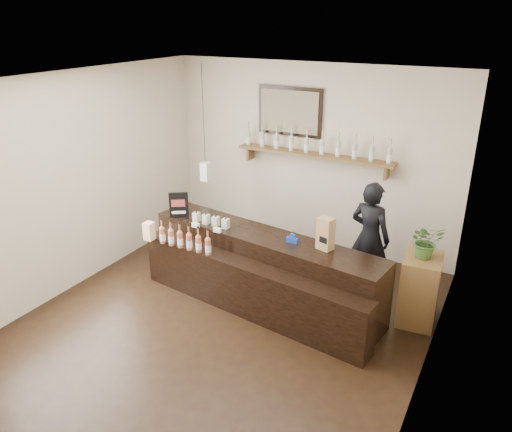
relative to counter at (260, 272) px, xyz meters
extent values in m
plane|color=black|center=(-0.15, -0.58, -0.42)|extent=(5.00, 5.00, 0.00)
plane|color=beige|center=(-0.15, 1.92, 0.98)|extent=(4.50, 0.00, 4.50)
plane|color=beige|center=(-0.15, -3.08, 0.98)|extent=(4.50, 0.00, 4.50)
plane|color=beige|center=(-2.40, -0.58, 0.98)|extent=(0.00, 5.00, 5.00)
plane|color=beige|center=(2.10, -0.58, 0.98)|extent=(0.00, 5.00, 5.00)
plane|color=white|center=(-0.15, -0.58, 2.38)|extent=(5.00, 5.00, 0.00)
cube|color=brown|center=(-0.05, 1.79, 1.08)|extent=(2.40, 0.25, 0.04)
cube|color=brown|center=(-1.13, 1.82, 0.96)|extent=(0.04, 0.20, 0.20)
cube|color=brown|center=(1.03, 1.82, 0.96)|extent=(0.04, 0.20, 0.20)
cube|color=black|center=(-0.50, 1.89, 1.66)|extent=(1.02, 0.04, 0.72)
cube|color=#4E4032|center=(-0.50, 1.86, 1.66)|extent=(0.92, 0.01, 0.62)
cube|color=white|center=(-1.45, 1.02, 0.83)|extent=(0.12, 0.12, 0.28)
cylinder|color=black|center=(-1.45, 1.02, 1.68)|extent=(0.01, 0.01, 1.41)
cylinder|color=#AFC5A4|center=(-1.15, 1.79, 1.20)|extent=(0.07, 0.07, 0.20)
cone|color=#AFC5A4|center=(-1.15, 1.79, 1.33)|extent=(0.07, 0.07, 0.05)
cylinder|color=#AFC5A4|center=(-1.15, 1.79, 1.39)|extent=(0.02, 0.02, 0.07)
cylinder|color=#F2AD47|center=(-1.15, 1.79, 1.44)|extent=(0.03, 0.03, 0.02)
cylinder|color=white|center=(-1.15, 1.79, 1.18)|extent=(0.07, 0.07, 0.09)
cylinder|color=#AFC5A4|center=(-0.90, 1.79, 1.20)|extent=(0.07, 0.07, 0.20)
cone|color=#AFC5A4|center=(-0.90, 1.79, 1.33)|extent=(0.07, 0.07, 0.05)
cylinder|color=#AFC5A4|center=(-0.90, 1.79, 1.39)|extent=(0.02, 0.02, 0.07)
cylinder|color=#F2AD47|center=(-0.90, 1.79, 1.44)|extent=(0.03, 0.03, 0.02)
cylinder|color=white|center=(-0.90, 1.79, 1.18)|extent=(0.07, 0.07, 0.09)
cylinder|color=#AFC5A4|center=(-0.66, 1.79, 1.20)|extent=(0.07, 0.07, 0.20)
cone|color=#AFC5A4|center=(-0.66, 1.79, 1.33)|extent=(0.07, 0.07, 0.05)
cylinder|color=#AFC5A4|center=(-0.66, 1.79, 1.39)|extent=(0.02, 0.02, 0.07)
cylinder|color=#F2AD47|center=(-0.66, 1.79, 1.44)|extent=(0.03, 0.03, 0.02)
cylinder|color=white|center=(-0.66, 1.79, 1.18)|extent=(0.07, 0.07, 0.09)
cylinder|color=#AFC5A4|center=(-0.42, 1.79, 1.20)|extent=(0.07, 0.07, 0.20)
cone|color=#AFC5A4|center=(-0.42, 1.79, 1.33)|extent=(0.07, 0.07, 0.05)
cylinder|color=#AFC5A4|center=(-0.42, 1.79, 1.39)|extent=(0.02, 0.02, 0.07)
cylinder|color=#F2AD47|center=(-0.42, 1.79, 1.44)|extent=(0.03, 0.03, 0.02)
cylinder|color=white|center=(-0.42, 1.79, 1.18)|extent=(0.07, 0.07, 0.09)
cylinder|color=#AFC5A4|center=(-0.17, 1.79, 1.20)|extent=(0.07, 0.07, 0.20)
cone|color=#AFC5A4|center=(-0.17, 1.79, 1.33)|extent=(0.07, 0.07, 0.05)
cylinder|color=#AFC5A4|center=(-0.17, 1.79, 1.39)|extent=(0.02, 0.02, 0.07)
cylinder|color=#F2AD47|center=(-0.17, 1.79, 1.44)|extent=(0.03, 0.03, 0.02)
cylinder|color=white|center=(-0.17, 1.79, 1.18)|extent=(0.07, 0.07, 0.09)
cylinder|color=#AFC5A4|center=(0.07, 1.79, 1.20)|extent=(0.07, 0.07, 0.20)
cone|color=#AFC5A4|center=(0.07, 1.79, 1.33)|extent=(0.07, 0.07, 0.05)
cylinder|color=#AFC5A4|center=(0.07, 1.79, 1.39)|extent=(0.02, 0.02, 0.07)
cylinder|color=#F2AD47|center=(0.07, 1.79, 1.44)|extent=(0.03, 0.03, 0.02)
cylinder|color=white|center=(0.07, 1.79, 1.18)|extent=(0.07, 0.07, 0.09)
cylinder|color=#AFC5A4|center=(0.32, 1.79, 1.20)|extent=(0.07, 0.07, 0.20)
cone|color=#AFC5A4|center=(0.32, 1.79, 1.33)|extent=(0.07, 0.07, 0.05)
cylinder|color=#AFC5A4|center=(0.32, 1.79, 1.39)|extent=(0.02, 0.02, 0.07)
cylinder|color=#F2AD47|center=(0.32, 1.79, 1.44)|extent=(0.03, 0.03, 0.02)
cylinder|color=white|center=(0.32, 1.79, 1.18)|extent=(0.07, 0.07, 0.09)
cylinder|color=#AFC5A4|center=(0.56, 1.79, 1.20)|extent=(0.07, 0.07, 0.20)
cone|color=#AFC5A4|center=(0.56, 1.79, 1.33)|extent=(0.07, 0.07, 0.05)
cylinder|color=#AFC5A4|center=(0.56, 1.79, 1.39)|extent=(0.02, 0.02, 0.07)
cylinder|color=#F2AD47|center=(0.56, 1.79, 1.44)|extent=(0.03, 0.03, 0.02)
cylinder|color=white|center=(0.56, 1.79, 1.18)|extent=(0.07, 0.07, 0.09)
cylinder|color=#AFC5A4|center=(0.81, 1.79, 1.20)|extent=(0.07, 0.07, 0.20)
cone|color=#AFC5A4|center=(0.81, 1.79, 1.33)|extent=(0.07, 0.07, 0.05)
cylinder|color=#AFC5A4|center=(0.81, 1.79, 1.39)|extent=(0.02, 0.02, 0.07)
cylinder|color=#F2AD47|center=(0.81, 1.79, 1.44)|extent=(0.03, 0.03, 0.02)
cylinder|color=white|center=(0.81, 1.79, 1.18)|extent=(0.07, 0.07, 0.09)
cylinder|color=#AFC5A4|center=(1.05, 1.79, 1.20)|extent=(0.07, 0.07, 0.20)
cone|color=#AFC5A4|center=(1.05, 1.79, 1.33)|extent=(0.07, 0.07, 0.05)
cylinder|color=#AFC5A4|center=(1.05, 1.79, 1.39)|extent=(0.02, 0.02, 0.07)
cylinder|color=#F2AD47|center=(1.05, 1.79, 1.44)|extent=(0.03, 0.03, 0.02)
cylinder|color=white|center=(1.05, 1.79, 1.18)|extent=(0.07, 0.07, 0.09)
cube|color=black|center=(0.01, 0.12, 0.03)|extent=(3.23, 1.00, 0.89)
cube|color=black|center=(0.01, -0.30, -0.08)|extent=(3.19, 0.72, 0.67)
cube|color=white|center=(-0.88, -0.09, 0.50)|extent=(0.10, 0.04, 0.05)
cube|color=white|center=(-0.55, -0.09, 0.50)|extent=(0.10, 0.04, 0.05)
cube|color=#F7DA97|center=(-1.47, -0.30, 0.32)|extent=(0.12, 0.12, 0.12)
cube|color=#F7DA97|center=(-1.47, -0.30, 0.44)|extent=(0.12, 0.12, 0.12)
cube|color=#AFC5A4|center=(-0.97, 0.07, 0.53)|extent=(0.08, 0.08, 0.13)
cube|color=beige|center=(-0.97, 0.03, 0.53)|extent=(0.07, 0.00, 0.06)
cylinder|color=black|center=(-0.97, 0.07, 0.61)|extent=(0.02, 0.02, 0.03)
cube|color=#AFC5A4|center=(-0.82, 0.07, 0.53)|extent=(0.08, 0.08, 0.13)
cube|color=beige|center=(-0.82, 0.03, 0.53)|extent=(0.07, 0.00, 0.06)
cylinder|color=black|center=(-0.82, 0.07, 0.61)|extent=(0.02, 0.02, 0.03)
cube|color=#AFC5A4|center=(-0.67, 0.07, 0.53)|extent=(0.08, 0.08, 0.13)
cube|color=beige|center=(-0.67, 0.03, 0.53)|extent=(0.07, 0.00, 0.06)
cylinder|color=black|center=(-0.67, 0.07, 0.61)|extent=(0.02, 0.02, 0.03)
cube|color=#AFC5A4|center=(-0.53, 0.07, 0.53)|extent=(0.08, 0.08, 0.13)
cube|color=beige|center=(-0.53, 0.03, 0.53)|extent=(0.07, 0.00, 0.06)
cylinder|color=black|center=(-0.53, 0.07, 0.61)|extent=(0.02, 0.02, 0.03)
cylinder|color=#B2603C|center=(-1.26, -0.30, 0.36)|extent=(0.07, 0.07, 0.20)
cone|color=#B2603C|center=(-1.26, -0.30, 0.48)|extent=(0.07, 0.07, 0.05)
cylinder|color=#B2603C|center=(-1.26, -0.30, 0.54)|extent=(0.02, 0.02, 0.07)
cylinder|color=black|center=(-1.26, -0.30, 0.59)|extent=(0.03, 0.03, 0.02)
cylinder|color=white|center=(-1.26, -0.30, 0.34)|extent=(0.07, 0.07, 0.09)
cylinder|color=#B2603C|center=(-1.11, -0.30, 0.36)|extent=(0.07, 0.07, 0.20)
cone|color=#B2603C|center=(-1.11, -0.30, 0.48)|extent=(0.07, 0.07, 0.05)
cylinder|color=#B2603C|center=(-1.11, -0.30, 0.54)|extent=(0.02, 0.02, 0.07)
cylinder|color=black|center=(-1.11, -0.30, 0.59)|extent=(0.03, 0.03, 0.02)
cylinder|color=white|center=(-1.11, -0.30, 0.34)|extent=(0.07, 0.07, 0.09)
cylinder|color=#B2603C|center=(-0.97, -0.30, 0.36)|extent=(0.07, 0.07, 0.20)
cone|color=#B2603C|center=(-0.97, -0.30, 0.48)|extent=(0.07, 0.07, 0.05)
cylinder|color=#B2603C|center=(-0.97, -0.30, 0.54)|extent=(0.02, 0.02, 0.07)
cylinder|color=black|center=(-0.97, -0.30, 0.59)|extent=(0.03, 0.03, 0.02)
cylinder|color=white|center=(-0.97, -0.30, 0.34)|extent=(0.07, 0.07, 0.09)
cylinder|color=#B2603C|center=(-0.83, -0.30, 0.36)|extent=(0.07, 0.07, 0.20)
cone|color=#B2603C|center=(-0.83, -0.30, 0.48)|extent=(0.07, 0.07, 0.05)
cylinder|color=#B2603C|center=(-0.83, -0.30, 0.54)|extent=(0.02, 0.02, 0.07)
cylinder|color=black|center=(-0.83, -0.30, 0.59)|extent=(0.03, 0.03, 0.02)
cylinder|color=white|center=(-0.83, -0.30, 0.34)|extent=(0.07, 0.07, 0.09)
cylinder|color=#B2603C|center=(-0.69, -0.30, 0.36)|extent=(0.07, 0.07, 0.20)
cone|color=#B2603C|center=(-0.69, -0.30, 0.48)|extent=(0.07, 0.07, 0.05)
cylinder|color=#B2603C|center=(-0.69, -0.30, 0.54)|extent=(0.02, 0.02, 0.07)
cylinder|color=black|center=(-0.69, -0.30, 0.59)|extent=(0.03, 0.03, 0.02)
cylinder|color=white|center=(-0.69, -0.30, 0.34)|extent=(0.07, 0.07, 0.09)
cylinder|color=#B2603C|center=(-0.55, -0.30, 0.36)|extent=(0.07, 0.07, 0.20)
cone|color=#B2603C|center=(-0.55, -0.30, 0.48)|extent=(0.07, 0.07, 0.05)
cylinder|color=#B2603C|center=(-0.55, -0.30, 0.54)|extent=(0.02, 0.02, 0.07)
cylinder|color=black|center=(-0.55, -0.30, 0.59)|extent=(0.03, 0.03, 0.02)
cylinder|color=white|center=(-0.55, -0.30, 0.34)|extent=(0.07, 0.07, 0.09)
cube|color=black|center=(-1.26, 0.08, 0.65)|extent=(0.22, 0.16, 0.35)
cube|color=maroon|center=(-1.26, 0.07, 0.68)|extent=(0.15, 0.10, 0.10)
cube|color=white|center=(-1.26, 0.07, 0.55)|extent=(0.15, 0.10, 0.04)
cube|color=olive|center=(0.80, 0.10, 0.66)|extent=(0.21, 0.18, 0.39)
cube|color=black|center=(0.80, 0.03, 0.61)|extent=(0.11, 0.03, 0.08)
cube|color=#16359D|center=(0.40, 0.08, 0.50)|extent=(0.14, 0.06, 0.06)
cylinder|color=#16359D|center=(0.40, 0.08, 0.55)|extent=(0.08, 0.04, 0.07)
cube|color=brown|center=(1.85, 0.54, 0.00)|extent=(0.47, 0.61, 0.84)
imported|color=#375D25|center=(1.85, 0.54, 0.62)|extent=(0.47, 0.46, 0.40)
imported|color=black|center=(1.10, 0.97, 0.43)|extent=(0.69, 0.53, 1.69)
camera|label=1|loc=(2.57, -4.87, 3.02)|focal=35.00mm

